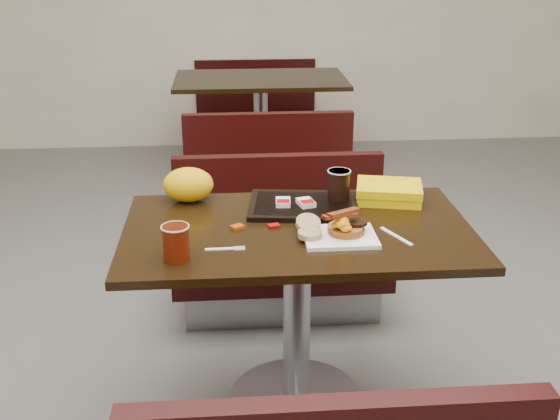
{
  "coord_description": "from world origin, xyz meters",
  "views": [
    {
      "loc": [
        -0.22,
        -2.1,
        1.69
      ],
      "look_at": [
        -0.06,
        -0.01,
        0.82
      ],
      "focal_mm": 43.06,
      "sensor_mm": 36.0,
      "label": 1
    }
  ],
  "objects": [
    {
      "name": "fork",
      "position": [
        -0.27,
        -0.15,
        0.75
      ],
      "size": [
        0.13,
        0.03,
        0.0
      ],
      "primitive_type": null,
      "rotation": [
        0.0,
        0.0,
        0.02
      ],
      "color": "white",
      "rests_on": "table_near"
    },
    {
      "name": "table_near",
      "position": [
        0.0,
        0.0,
        0.38
      ],
      "size": [
        1.2,
        0.7,
        0.75
      ],
      "primitive_type": null,
      "color": "black",
      "rests_on": "floor"
    },
    {
      "name": "knife",
      "position": [
        0.32,
        -0.1,
        0.75
      ],
      "size": [
        0.08,
        0.15,
        0.0
      ],
      "primitive_type": "cube",
      "rotation": [
        0.0,
        0.0,
        -1.13
      ],
      "color": "white",
      "rests_on": "table_near"
    },
    {
      "name": "scrambled_eggs",
      "position": [
        0.14,
        -0.11,
        0.81
      ],
      "size": [
        0.09,
        0.08,
        0.04
      ],
      "primitive_type": "ellipsoid",
      "rotation": [
        0.0,
        0.0,
        0.18
      ],
      "color": "orange",
      "rests_on": "pancake_stack"
    },
    {
      "name": "coffee_cup_far",
      "position": [
        0.17,
        0.21,
        0.82
      ],
      "size": [
        0.08,
        0.08,
        0.11
      ],
      "primitive_type": "cylinder",
      "rotation": [
        0.0,
        0.0,
        0.05
      ],
      "color": "black",
      "rests_on": "tray"
    },
    {
      "name": "condiment_syrup",
      "position": [
        -0.21,
        0.01,
        0.76
      ],
      "size": [
        0.05,
        0.05,
        0.01
      ],
      "primitive_type": "cube",
      "rotation": [
        0.0,
        0.0,
        0.58
      ],
      "color": "#AE3507",
      "rests_on": "table_near"
    },
    {
      "name": "coffee_cup_near",
      "position": [
        -0.4,
        -0.22,
        0.81
      ],
      "size": [
        0.1,
        0.1,
        0.11
      ],
      "primitive_type": "cylinder",
      "rotation": [
        0.0,
        0.0,
        -0.2
      ],
      "color": "maroon",
      "rests_on": "table_near"
    },
    {
      "name": "floor",
      "position": [
        0.0,
        0.0,
        0.0
      ],
      "size": [
        6.0,
        7.0,
        0.01
      ],
      "primitive_type": "cube",
      "color": "slate",
      "rests_on": "ground"
    },
    {
      "name": "clamshell",
      "position": [
        0.37,
        0.23,
        0.78
      ],
      "size": [
        0.27,
        0.23,
        0.07
      ],
      "primitive_type": "cube",
      "rotation": [
        0.0,
        0.0,
        -0.21
      ],
      "color": "#DCB803",
      "rests_on": "table_near"
    },
    {
      "name": "condiment_ketchup",
      "position": [
        -0.08,
        0.01,
        0.75
      ],
      "size": [
        0.04,
        0.04,
        0.01
      ],
      "primitive_type": "cube",
      "rotation": [
        0.0,
        0.0,
        0.27
      ],
      "color": "#8C0504",
      "rests_on": "table_near"
    },
    {
      "name": "tray",
      "position": [
        0.04,
        0.17,
        0.76
      ],
      "size": [
        0.43,
        0.33,
        0.02
      ],
      "primitive_type": "cube",
      "rotation": [
        0.0,
        0.0,
        -0.12
      ],
      "color": "black",
      "rests_on": "table_near"
    },
    {
      "name": "pancake_stack",
      "position": [
        0.15,
        -0.09,
        0.78
      ],
      "size": [
        0.14,
        0.14,
        0.03
      ],
      "primitive_type": "cylinder",
      "rotation": [
        0.0,
        0.0,
        -0.19
      ],
      "color": "#984D19",
      "rests_on": "platter"
    },
    {
      "name": "muffin_top",
      "position": [
        0.03,
        -0.05,
        0.79
      ],
      "size": [
        0.1,
        0.1,
        0.05
      ],
      "primitive_type": "cylinder",
      "rotation": [
        0.38,
        0.0,
        0.19
      ],
      "color": "tan",
      "rests_on": "platter"
    },
    {
      "name": "table_far",
      "position": [
        0.0,
        2.6,
        0.38
      ],
      "size": [
        1.2,
        0.7,
        0.75
      ],
      "primitive_type": null,
      "color": "black",
      "rests_on": "floor"
    },
    {
      "name": "hashbrown_sleeve_right",
      "position": [
        0.05,
        0.16,
        0.78
      ],
      "size": [
        0.07,
        0.08,
        0.02
      ],
      "primitive_type": "cube",
      "rotation": [
        0.0,
        0.0,
        0.28
      ],
      "color": "silver",
      "rests_on": "tray"
    },
    {
      "name": "bench_far_s",
      "position": [
        0.0,
        1.9,
        0.36
      ],
      "size": [
        1.0,
        0.46,
        0.72
      ],
      "primitive_type": null,
      "color": "black",
      "rests_on": "floor"
    },
    {
      "name": "bacon_strips",
      "position": [
        0.13,
        -0.11,
        0.84
      ],
      "size": [
        0.16,
        0.13,
        0.01
      ],
      "primitive_type": null,
      "rotation": [
        0.0,
        0.0,
        0.54
      ],
      "color": "#4A0505",
      "rests_on": "scrambled_eggs"
    },
    {
      "name": "platter",
      "position": [
        0.13,
        -0.1,
        0.76
      ],
      "size": [
        0.24,
        0.19,
        0.01
      ],
      "primitive_type": "cube",
      "rotation": [
        0.0,
        0.0,
        0.0
      ],
      "color": "white",
      "rests_on": "table_near"
    },
    {
      "name": "bench_near_n",
      "position": [
        0.0,
        0.7,
        0.36
      ],
      "size": [
        1.0,
        0.46,
        0.72
      ],
      "primitive_type": null,
      "color": "black",
      "rests_on": "floor"
    },
    {
      "name": "paper_bag",
      "position": [
        -0.39,
        0.28,
        0.82
      ],
      "size": [
        0.2,
        0.15,
        0.13
      ],
      "primitive_type": "ellipsoid",
      "rotation": [
        0.0,
        0.0,
        0.09
      ],
      "color": "yellow",
      "rests_on": "table_near"
    },
    {
      "name": "muffin_bottom",
      "position": [
        0.03,
        -0.11,
        0.77
      ],
      "size": [
        0.08,
        0.08,
        0.02
      ],
      "primitive_type": "cylinder",
      "rotation": [
        0.0,
        0.0,
        0.01
      ],
      "color": "tan",
      "rests_on": "platter"
    },
    {
      "name": "bench_far_n",
      "position": [
        0.0,
        3.3,
        0.36
      ],
      "size": [
        1.0,
        0.46,
        0.72
      ],
      "primitive_type": null,
      "color": "black",
      "rests_on": "floor"
    },
    {
      "name": "hashbrown_sleeve_left",
      "position": [
        -0.04,
        0.17,
        0.78
      ],
      "size": [
        0.06,
        0.07,
        0.02
      ],
      "primitive_type": "cube",
      "rotation": [
        0.0,
        0.0,
        -0.07
      ],
      "color": "silver",
      "rests_on": "tray"
    },
    {
      "name": "sausage_patty",
      "position": [
        0.19,
        -0.07,
        0.8
      ],
      "size": [
        0.09,
        0.09,
        0.01
      ],
      "primitive_type": "cylinder",
      "rotation": [
        0.0,
        0.0,
        0.15
      ],
      "color": "black",
      "rests_on": "pancake_stack"
    }
  ]
}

